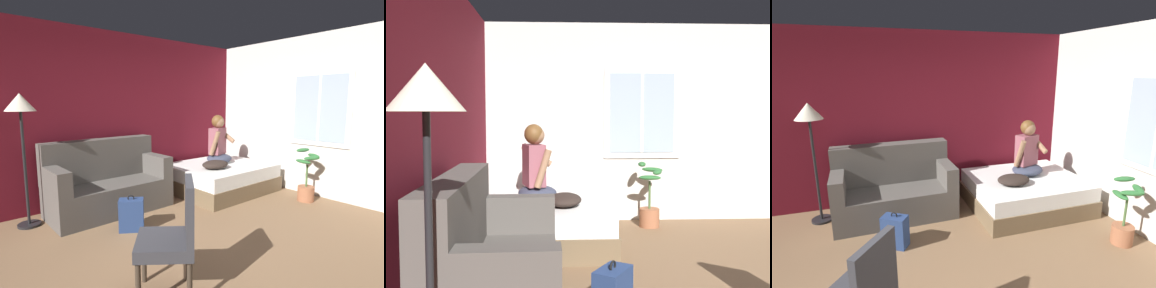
{
  "view_description": "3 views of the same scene",
  "coord_description": "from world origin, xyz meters",
  "views": [
    {
      "loc": [
        -1.77,
        -2.02,
        1.6
      ],
      "look_at": [
        1.26,
        1.56,
        0.93
      ],
      "focal_mm": 28.0,
      "sensor_mm": 36.0,
      "label": 1
    },
    {
      "loc": [
        -3.07,
        1.57,
        1.47
      ],
      "look_at": [
        1.53,
        1.35,
        1.16
      ],
      "focal_mm": 42.0,
      "sensor_mm": 36.0,
      "label": 2
    },
    {
      "loc": [
        -0.27,
        -2.2,
        2.16
      ],
      "look_at": [
        1.04,
        1.78,
        1.07
      ],
      "focal_mm": 28.0,
      "sensor_mm": 36.0,
      "label": 3
    }
  ],
  "objects": [
    {
      "name": "cell_phone",
      "position": [
        1.74,
        1.59,
        0.48
      ],
      "size": [
        0.16,
        0.11,
        0.01
      ],
      "primitive_type": "cube",
      "rotation": [
        0.0,
        0.0,
        5.06
      ],
      "color": "black",
      "rests_on": "bed"
    },
    {
      "name": "wall_back_accent",
      "position": [
        0.0,
        2.6,
        1.35
      ],
      "size": [
        11.09,
        0.16,
        2.7
      ],
      "primitive_type": "cube",
      "color": "maroon",
      "rests_on": "ground"
    },
    {
      "name": "bed",
      "position": [
        2.02,
        1.68,
        0.24
      ],
      "size": [
        1.72,
        1.46,
        0.48
      ],
      "color": "brown",
      "rests_on": "ground"
    },
    {
      "name": "couch",
      "position": [
        0.05,
        2.05,
        0.39
      ],
      "size": [
        1.72,
        0.87,
        1.04
      ],
      "color": "#514C47",
      "rests_on": "ground"
    },
    {
      "name": "person_seated",
      "position": [
        2.11,
        1.81,
        0.84
      ],
      "size": [
        0.63,
        0.58,
        0.88
      ],
      "color": "#383D51",
      "rests_on": "bed"
    },
    {
      "name": "side_chair",
      "position": [
        -0.4,
        -0.17,
        0.53
      ],
      "size": [
        0.65,
        0.65,
        0.98
      ],
      "color": "#382D23",
      "rests_on": "ground"
    },
    {
      "name": "floor_lamp",
      "position": [
        -0.99,
        2.16,
        1.43
      ],
      "size": [
        0.36,
        0.36,
        1.7
      ],
      "color": "black",
      "rests_on": "ground"
    },
    {
      "name": "backpack",
      "position": [
        -0.04,
        1.19,
        0.19
      ],
      "size": [
        0.35,
        0.34,
        0.46
      ],
      "color": "navy",
      "rests_on": "ground"
    },
    {
      "name": "ground_plane",
      "position": [
        0.0,
        0.0,
        0.0
      ],
      "size": [
        40.0,
        40.0,
        0.0
      ],
      "primitive_type": "plane",
      "color": "brown"
    },
    {
      "name": "wall_side_with_window",
      "position": [
        3.12,
        0.01,
        1.35
      ],
      "size": [
        0.19,
        6.45,
        2.7
      ],
      "color": "silver",
      "rests_on": "ground"
    },
    {
      "name": "throw_pillow",
      "position": [
        1.71,
        1.48,
        0.55
      ],
      "size": [
        0.5,
        0.39,
        0.14
      ],
      "primitive_type": "ellipsoid",
      "rotation": [
        0.0,
        0.0,
        -0.06
      ],
      "color": "#2D231E",
      "rests_on": "bed"
    },
    {
      "name": "potted_plant",
      "position": [
        2.66,
        0.36,
        0.3
      ],
      "size": [
        0.39,
        0.37,
        0.85
      ],
      "color": "#995B3D",
      "rests_on": "ground"
    }
  ]
}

